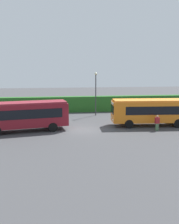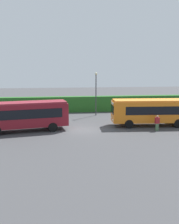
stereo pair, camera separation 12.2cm
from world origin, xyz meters
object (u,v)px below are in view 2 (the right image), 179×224
bus_orange (151,111)px  lamppost (96,89)px  person_center (157,123)px  bus_maroon (24,115)px

bus_orange → lamppost: size_ratio=1.54×
bus_orange → person_center: size_ratio=5.59×
bus_maroon → lamppost: (8.93, 8.03, 1.92)m
person_center → lamppost: 11.22m
person_center → lamppost: (-5.35, 9.43, 2.88)m
bus_maroon → person_center: bus_maroon is taller
bus_maroon → lamppost: lamppost is taller
lamppost → person_center: bearing=-60.4°
bus_maroon → bus_orange: 14.42m
bus_maroon → bus_orange: bearing=173.1°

